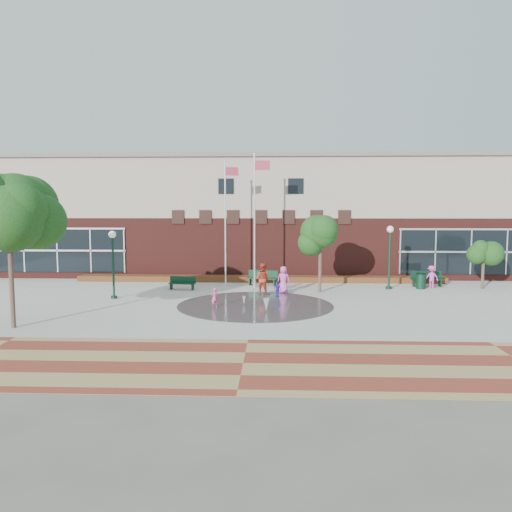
{
  "coord_description": "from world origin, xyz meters",
  "views": [
    {
      "loc": [
        1.1,
        -23.51,
        5.33
      ],
      "look_at": [
        0.0,
        4.0,
        2.6
      ],
      "focal_mm": 35.0,
      "sensor_mm": 36.0,
      "label": 1
    }
  ],
  "objects_px": {
    "bench_left": "(182,286)",
    "tree_big_left": "(8,205)",
    "trash_can": "(421,281)",
    "flagpole_left": "(226,216)",
    "child_splash": "(214,298)",
    "flagpole_right": "(255,213)"
  },
  "relations": [
    {
      "from": "flagpole_right",
      "to": "trash_can",
      "type": "bearing_deg",
      "value": -3.94
    },
    {
      "from": "flagpole_left",
      "to": "tree_big_left",
      "type": "distance_m",
      "value": 14.65
    },
    {
      "from": "trash_can",
      "to": "tree_big_left",
      "type": "distance_m",
      "value": 24.31
    },
    {
      "from": "flagpole_right",
      "to": "bench_left",
      "type": "bearing_deg",
      "value": -170.17
    },
    {
      "from": "bench_left",
      "to": "child_splash",
      "type": "distance_m",
      "value": 6.19
    },
    {
      "from": "flagpole_right",
      "to": "tree_big_left",
      "type": "bearing_deg",
      "value": -135.24
    },
    {
      "from": "bench_left",
      "to": "child_splash",
      "type": "xyz_separation_m",
      "value": [
        2.77,
        -5.53,
        0.25
      ]
    },
    {
      "from": "flagpole_left",
      "to": "flagpole_right",
      "type": "bearing_deg",
      "value": -37.22
    },
    {
      "from": "trash_can",
      "to": "child_splash",
      "type": "distance_m",
      "value": 14.24
    },
    {
      "from": "bench_left",
      "to": "trash_can",
      "type": "bearing_deg",
      "value": 10.6
    },
    {
      "from": "flagpole_right",
      "to": "child_splash",
      "type": "bearing_deg",
      "value": -109.39
    },
    {
      "from": "tree_big_left",
      "to": "child_splash",
      "type": "distance_m",
      "value": 10.74
    },
    {
      "from": "trash_can",
      "to": "tree_big_left",
      "type": "height_order",
      "value": "tree_big_left"
    },
    {
      "from": "flagpole_right",
      "to": "trash_can",
      "type": "distance_m",
      "value": 11.63
    },
    {
      "from": "bench_left",
      "to": "tree_big_left",
      "type": "distance_m",
      "value": 12.76
    },
    {
      "from": "flagpole_left",
      "to": "trash_can",
      "type": "xyz_separation_m",
      "value": [
        12.75,
        -0.8,
        -4.15
      ]
    },
    {
      "from": "child_splash",
      "to": "tree_big_left",
      "type": "bearing_deg",
      "value": 0.06
    },
    {
      "from": "flagpole_left",
      "to": "child_splash",
      "type": "relative_size",
      "value": 7.96
    },
    {
      "from": "tree_big_left",
      "to": "child_splash",
      "type": "relative_size",
      "value": 7.14
    },
    {
      "from": "trash_can",
      "to": "child_splash",
      "type": "bearing_deg",
      "value": -152.71
    },
    {
      "from": "tree_big_left",
      "to": "bench_left",
      "type": "bearing_deg",
      "value": 61.76
    },
    {
      "from": "tree_big_left",
      "to": "child_splash",
      "type": "xyz_separation_m",
      "value": [
        8.3,
        4.78,
        -4.86
      ]
    }
  ]
}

